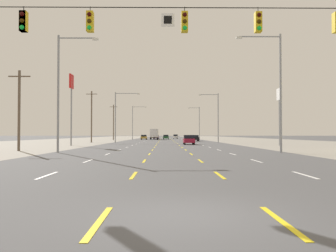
{
  "coord_description": "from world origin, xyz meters",
  "views": [
    {
      "loc": [
        -0.51,
        -7.19,
        1.68
      ],
      "look_at": [
        0.38,
        75.42,
        3.61
      ],
      "focal_mm": 37.23,
      "sensor_mm": 36.0,
      "label": 1
    }
  ],
  "objects_px": {
    "sedan_inner_left_farthest": "(156,137)",
    "streetlight_left_row_2": "(134,120)",
    "box_truck_inner_left_mid": "(154,134)",
    "streetlight_right_row_1": "(216,114)",
    "hatchback_inner_right_distant_a": "(175,137)",
    "streetlight_left_row_1": "(118,113)",
    "streetlight_right_row_0": "(276,84)",
    "sedan_far_left_midfar": "(144,137)",
    "pole_sign_right_row_1": "(279,103)",
    "streetlight_left_row_0": "(62,86)",
    "pole_sign_left_row_1": "(71,93)",
    "sedan_far_right_near": "(195,138)",
    "streetlight_right_row_2": "(198,121)",
    "hatchback_inner_right_nearest": "(189,140)",
    "sedan_center_turn_far": "(166,137)",
    "sedan_inner_left_farther": "(156,137)"
  },
  "relations": [
    {
      "from": "sedan_inner_left_farthest",
      "to": "streetlight_left_row_2",
      "type": "height_order",
      "value": "streetlight_left_row_2"
    },
    {
      "from": "box_truck_inner_left_mid",
      "to": "streetlight_right_row_1",
      "type": "distance_m",
      "value": 41.44
    },
    {
      "from": "hatchback_inner_right_distant_a",
      "to": "streetlight_left_row_1",
      "type": "bearing_deg",
      "value": -102.31
    },
    {
      "from": "hatchback_inner_right_distant_a",
      "to": "streetlight_right_row_0",
      "type": "height_order",
      "value": "streetlight_right_row_0"
    },
    {
      "from": "sedan_far_left_midfar",
      "to": "pole_sign_right_row_1",
      "type": "distance_m",
      "value": 62.86
    },
    {
      "from": "sedan_far_left_midfar",
      "to": "streetlight_left_row_0",
      "type": "distance_m",
      "value": 76.72
    },
    {
      "from": "pole_sign_right_row_1",
      "to": "pole_sign_left_row_1",
      "type": "bearing_deg",
      "value": 177.44
    },
    {
      "from": "sedan_inner_left_farthest",
      "to": "hatchback_inner_right_distant_a",
      "type": "relative_size",
      "value": 1.15
    },
    {
      "from": "sedan_far_right_near",
      "to": "streetlight_left_row_0",
      "type": "relative_size",
      "value": 0.42
    },
    {
      "from": "streetlight_left_row_0",
      "to": "hatchback_inner_right_distant_a",
      "type": "bearing_deg",
      "value": 82.14
    },
    {
      "from": "pole_sign_right_row_1",
      "to": "streetlight_right_row_2",
      "type": "xyz_separation_m",
      "value": [
        -6.26,
        55.65,
        -0.53
      ]
    },
    {
      "from": "box_truck_inner_left_mid",
      "to": "streetlight_right_row_0",
      "type": "distance_m",
      "value": 77.26
    },
    {
      "from": "hatchback_inner_right_nearest",
      "to": "streetlight_right_row_2",
      "type": "height_order",
      "value": "streetlight_right_row_2"
    },
    {
      "from": "sedan_far_right_near",
      "to": "sedan_center_turn_far",
      "type": "xyz_separation_m",
      "value": [
        -6.75,
        28.78,
        0.0
      ]
    },
    {
      "from": "pole_sign_left_row_1",
      "to": "pole_sign_right_row_1",
      "type": "distance_m",
      "value": 30.33
    },
    {
      "from": "sedan_inner_left_farthest",
      "to": "pole_sign_right_row_1",
      "type": "height_order",
      "value": "pole_sign_right_row_1"
    },
    {
      "from": "sedan_far_left_midfar",
      "to": "sedan_inner_left_farthest",
      "type": "xyz_separation_m",
      "value": [
        3.42,
        19.43,
        0.0
      ]
    },
    {
      "from": "sedan_far_right_near",
      "to": "streetlight_right_row_1",
      "type": "height_order",
      "value": "streetlight_right_row_1"
    },
    {
      "from": "sedan_inner_left_farther",
      "to": "streetlight_left_row_0",
      "type": "distance_m",
      "value": 86.59
    },
    {
      "from": "pole_sign_left_row_1",
      "to": "streetlight_right_row_0",
      "type": "relative_size",
      "value": 0.96
    },
    {
      "from": "pole_sign_left_row_1",
      "to": "sedan_inner_left_farthest",
      "type": "bearing_deg",
      "value": 81.97
    },
    {
      "from": "pole_sign_right_row_1",
      "to": "streetlight_right_row_0",
      "type": "relative_size",
      "value": 0.76
    },
    {
      "from": "hatchback_inner_right_nearest",
      "to": "sedan_far_left_midfar",
      "type": "xyz_separation_m",
      "value": [
        -10.31,
        51.83,
        -0.03
      ]
    },
    {
      "from": "hatchback_inner_right_nearest",
      "to": "streetlight_left_row_1",
      "type": "height_order",
      "value": "streetlight_left_row_1"
    },
    {
      "from": "sedan_far_right_near",
      "to": "hatchback_inner_right_distant_a",
      "type": "relative_size",
      "value": 1.15
    },
    {
      "from": "streetlight_left_row_2",
      "to": "streetlight_right_row_2",
      "type": "relative_size",
      "value": 1.03
    },
    {
      "from": "pole_sign_left_row_1",
      "to": "pole_sign_right_row_1",
      "type": "height_order",
      "value": "pole_sign_left_row_1"
    },
    {
      "from": "hatchback_inner_right_nearest",
      "to": "streetlight_right_row_1",
      "type": "height_order",
      "value": "streetlight_right_row_1"
    },
    {
      "from": "streetlight_left_row_0",
      "to": "hatchback_inner_right_nearest",
      "type": "bearing_deg",
      "value": 61.64
    },
    {
      "from": "sedan_center_turn_far",
      "to": "box_truck_inner_left_mid",
      "type": "bearing_deg",
      "value": -132.03
    },
    {
      "from": "sedan_center_turn_far",
      "to": "streetlight_right_row_2",
      "type": "height_order",
      "value": "streetlight_right_row_2"
    },
    {
      "from": "sedan_center_turn_far",
      "to": "streetlight_left_row_1",
      "type": "relative_size",
      "value": 0.45
    },
    {
      "from": "box_truck_inner_left_mid",
      "to": "hatchback_inner_right_distant_a",
      "type": "xyz_separation_m",
      "value": [
        7.3,
        21.79,
        -1.05
      ]
    },
    {
      "from": "sedan_far_right_near",
      "to": "box_truck_inner_left_mid",
      "type": "relative_size",
      "value": 0.62
    },
    {
      "from": "streetlight_left_row_1",
      "to": "sedan_far_left_midfar",
      "type": "bearing_deg",
      "value": 85.97
    },
    {
      "from": "hatchback_inner_right_nearest",
      "to": "hatchback_inner_right_distant_a",
      "type": "xyz_separation_m",
      "value": [
        0.18,
        73.1,
        0.0
      ]
    },
    {
      "from": "streetlight_left_row_0",
      "to": "streetlight_right_row_1",
      "type": "distance_m",
      "value": 41.8
    },
    {
      "from": "hatchback_inner_right_nearest",
      "to": "streetlight_left_row_0",
      "type": "xyz_separation_m",
      "value": [
        -13.31,
        -24.65,
        5.3
      ]
    },
    {
      "from": "sedan_center_turn_far",
      "to": "hatchback_inner_right_nearest",
      "type": "bearing_deg",
      "value": -86.42
    },
    {
      "from": "streetlight_left_row_1",
      "to": "streetlight_right_row_1",
      "type": "height_order",
      "value": "streetlight_left_row_1"
    },
    {
      "from": "sedan_far_right_near",
      "to": "streetlight_right_row_1",
      "type": "xyz_separation_m",
      "value": [
        2.98,
        -14.31,
        4.88
      ]
    },
    {
      "from": "pole_sign_right_row_1",
      "to": "streetlight_left_row_2",
      "type": "bearing_deg",
      "value": 114.87
    },
    {
      "from": "sedan_center_turn_far",
      "to": "streetlight_left_row_2",
      "type": "height_order",
      "value": "streetlight_left_row_2"
    },
    {
      "from": "streetlight_left_row_0",
      "to": "pole_sign_right_row_1",
      "type": "bearing_deg",
      "value": 35.09
    },
    {
      "from": "pole_sign_right_row_1",
      "to": "streetlight_right_row_1",
      "type": "relative_size",
      "value": 0.85
    },
    {
      "from": "sedan_inner_left_farthest",
      "to": "streetlight_right_row_1",
      "type": "distance_m",
      "value": 60.64
    },
    {
      "from": "pole_sign_left_row_1",
      "to": "streetlight_left_row_2",
      "type": "bearing_deg",
      "value": 85.3
    },
    {
      "from": "pole_sign_right_row_1",
      "to": "streetlight_right_row_0",
      "type": "xyz_separation_m",
      "value": [
        -6.32,
        -18.2,
        0.03
      ]
    },
    {
      "from": "sedan_far_right_near",
      "to": "streetlight_left_row_2",
      "type": "bearing_deg",
      "value": 126.08
    },
    {
      "from": "sedan_inner_left_farther",
      "to": "box_truck_inner_left_mid",
      "type": "bearing_deg",
      "value": -91.82
    }
  ]
}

